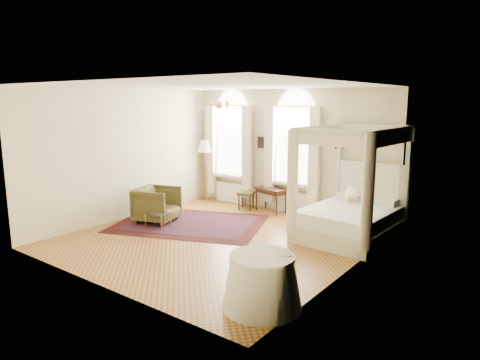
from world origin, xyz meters
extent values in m
plane|color=#A86F30|center=(0.00, 0.00, 0.00)|extent=(6.00, 6.00, 0.00)
plane|color=beige|center=(0.00, 3.00, 1.65)|extent=(6.00, 0.00, 6.00)
plane|color=beige|center=(0.00, -3.00, 1.65)|extent=(6.00, 0.00, 6.00)
plane|color=beige|center=(-3.00, 0.00, 1.65)|extent=(0.00, 6.00, 6.00)
plane|color=beige|center=(3.00, 0.00, 1.65)|extent=(0.00, 6.00, 6.00)
plane|color=white|center=(0.00, 0.00, 3.30)|extent=(6.00, 6.00, 0.00)
cube|color=white|center=(-1.90, 2.97, 1.80)|extent=(1.10, 0.04, 1.90)
cylinder|color=white|center=(-1.90, 2.97, 2.75)|extent=(1.10, 0.04, 1.10)
cube|color=white|center=(-1.90, 2.88, 0.81)|extent=(1.32, 0.24, 0.08)
cube|color=#FAEDCE|center=(-2.57, 2.80, 1.55)|extent=(0.28, 0.14, 2.60)
cube|color=#FAEDCE|center=(-1.23, 2.80, 1.55)|extent=(0.28, 0.14, 2.60)
cube|color=white|center=(-1.90, 2.90, 0.30)|extent=(1.00, 0.12, 0.58)
cube|color=white|center=(0.20, 2.97, 1.80)|extent=(1.10, 0.04, 1.90)
cylinder|color=white|center=(0.20, 2.97, 2.75)|extent=(1.10, 0.04, 1.10)
cube|color=white|center=(0.20, 2.88, 0.81)|extent=(1.32, 0.24, 0.08)
cube|color=#FAEDCE|center=(-0.47, 2.80, 1.55)|extent=(0.28, 0.14, 2.60)
cube|color=#FAEDCE|center=(0.87, 2.80, 1.55)|extent=(0.28, 0.14, 2.60)
cube|color=white|center=(0.20, 2.90, 0.30)|extent=(1.00, 0.12, 0.58)
cylinder|color=#C58941|center=(-0.90, 1.20, 3.10)|extent=(0.02, 0.02, 0.40)
sphere|color=#C58941|center=(-0.90, 1.20, 2.88)|extent=(0.16, 0.16, 0.16)
sphere|color=beige|center=(-0.68, 1.20, 2.95)|extent=(0.07, 0.07, 0.07)
sphere|color=beige|center=(-0.79, 1.39, 2.95)|extent=(0.07, 0.07, 0.07)
sphere|color=beige|center=(-1.01, 1.39, 2.95)|extent=(0.07, 0.07, 0.07)
sphere|color=beige|center=(-1.12, 1.20, 2.95)|extent=(0.07, 0.07, 0.07)
sphere|color=beige|center=(-1.01, 1.01, 2.95)|extent=(0.07, 0.07, 0.07)
sphere|color=beige|center=(-0.79, 1.01, 2.95)|extent=(0.07, 0.07, 0.07)
cube|color=black|center=(-0.85, 2.97, 1.85)|extent=(0.26, 0.03, 0.32)
cube|color=black|center=(1.45, 2.97, 1.95)|extent=(0.22, 0.03, 0.26)
cube|color=beige|center=(2.28, 1.80, 0.19)|extent=(1.90, 2.30, 0.38)
cube|color=white|center=(2.28, 1.80, 0.52)|extent=(1.79, 2.19, 0.29)
cube|color=#FAEDCE|center=(2.34, 2.86, 0.94)|extent=(1.79, 0.18, 1.26)
cube|color=beige|center=(1.51, 2.88, 1.21)|extent=(0.10, 0.10, 2.41)
cube|color=beige|center=(3.16, 2.79, 1.21)|extent=(0.10, 0.10, 2.41)
cube|color=beige|center=(1.39, 0.81, 1.21)|extent=(0.10, 0.10, 2.41)
cube|color=beige|center=(3.05, 0.71, 1.21)|extent=(0.10, 0.10, 2.41)
cube|color=beige|center=(2.34, 2.84, 2.41)|extent=(1.79, 0.18, 0.08)
cube|color=beige|center=(2.22, 0.76, 2.41)|extent=(1.79, 0.18, 0.08)
cube|color=beige|center=(1.45, 1.84, 2.41)|extent=(0.21, 2.21, 0.08)
cube|color=beige|center=(3.11, 1.75, 2.41)|extent=(0.21, 2.21, 0.08)
cube|color=#FAEDCE|center=(2.34, 2.84, 2.27)|extent=(1.85, 0.14, 0.29)
cube|color=#FAEDCE|center=(2.22, 0.76, 2.27)|extent=(1.85, 0.14, 0.29)
cube|color=#FAEDCE|center=(1.45, 1.84, 2.27)|extent=(0.17, 2.27, 0.29)
cube|color=#FAEDCE|center=(3.11, 1.75, 2.27)|extent=(0.17, 2.27, 0.29)
cylinder|color=#FAEDCE|center=(1.39, 0.81, 1.31)|extent=(0.23, 0.23, 2.20)
cylinder|color=#FAEDCE|center=(3.05, 0.71, 1.31)|extent=(0.23, 0.23, 2.20)
cube|color=black|center=(2.16, 2.43, 0.32)|extent=(0.49, 0.45, 0.65)
cylinder|color=#C58941|center=(2.06, 2.36, 0.74)|extent=(0.12, 0.12, 0.19)
cone|color=beige|center=(2.06, 2.36, 0.94)|extent=(0.27, 0.27, 0.21)
cube|color=black|center=(-0.34, 2.70, 0.63)|extent=(0.96, 0.64, 0.05)
cube|color=black|center=(-0.34, 2.70, 0.55)|extent=(0.85, 0.53, 0.09)
cylinder|color=black|center=(-0.68, 2.96, 0.31)|extent=(0.04, 0.04, 0.62)
cylinder|color=black|center=(0.07, 2.79, 0.31)|extent=(0.04, 0.04, 0.62)
cylinder|color=black|center=(-0.76, 2.61, 0.31)|extent=(0.04, 0.04, 0.62)
cylinder|color=black|center=(0.00, 2.44, 0.31)|extent=(0.04, 0.04, 0.62)
imported|color=black|center=(-0.26, 2.69, 0.67)|extent=(0.38, 0.31, 0.03)
cube|color=#4C4420|center=(-1.07, 2.54, 0.45)|extent=(0.55, 0.55, 0.09)
cylinder|color=black|center=(-1.16, 2.33, 0.20)|extent=(0.04, 0.04, 0.41)
cylinder|color=black|center=(-0.86, 2.44, 0.20)|extent=(0.04, 0.04, 0.41)
cylinder|color=black|center=(-1.27, 2.64, 0.20)|extent=(0.04, 0.04, 0.41)
cylinder|color=black|center=(-0.97, 2.74, 0.20)|extent=(0.04, 0.04, 0.41)
imported|color=#403A1B|center=(-2.09, 0.16, 0.44)|extent=(1.21, 1.19, 0.88)
cube|color=silver|center=(-1.62, -0.25, 0.38)|extent=(0.61, 0.46, 0.02)
cylinder|color=#C58941|center=(-1.85, -0.44, 0.19)|extent=(0.02, 0.02, 0.38)
cylinder|color=#C58941|center=(-1.35, -0.39, 0.19)|extent=(0.02, 0.02, 0.38)
cylinder|color=#C58941|center=(-1.88, -0.11, 0.19)|extent=(0.02, 0.02, 0.38)
cylinder|color=#C58941|center=(-1.38, -0.06, 0.19)|extent=(0.02, 0.02, 0.38)
cylinder|color=#C58941|center=(-2.70, 2.70, 0.02)|extent=(0.32, 0.32, 0.03)
cylinder|color=#C58941|center=(-2.70, 2.70, 0.80)|extent=(0.04, 0.04, 1.60)
cone|color=beige|center=(-2.70, 2.70, 1.65)|extent=(0.47, 0.47, 0.34)
cube|color=#380D0D|center=(-1.32, 0.51, 0.00)|extent=(4.23, 3.67, 0.01)
cube|color=black|center=(-1.32, 0.51, 0.01)|extent=(3.51, 2.95, 0.01)
cone|color=white|center=(2.54, -2.02, 0.38)|extent=(1.17, 1.17, 0.76)
cylinder|color=white|center=(2.54, -2.02, 0.78)|extent=(0.96, 0.96, 0.04)
imported|color=black|center=(2.68, -1.84, 0.81)|extent=(0.33, 0.34, 0.03)
camera|label=1|loc=(5.79, -6.90, 3.00)|focal=32.00mm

